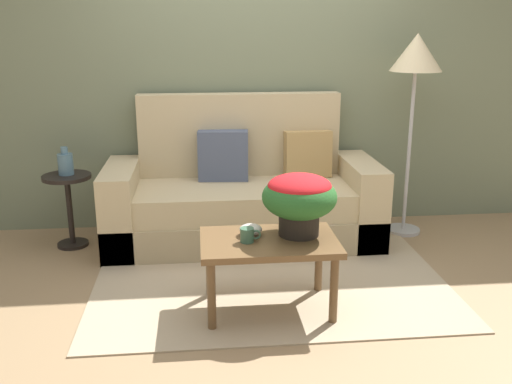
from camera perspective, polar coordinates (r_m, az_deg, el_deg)
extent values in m
plane|color=#997A56|center=(4.06, 1.20, -8.28)|extent=(14.00, 14.00, 0.00)
cube|color=slate|center=(4.88, -0.45, 11.80)|extent=(6.40, 0.12, 2.60)
cube|color=tan|center=(4.01, 1.29, -8.49)|extent=(2.39, 1.79, 0.01)
cube|color=tan|center=(4.61, -1.28, -3.43)|extent=(2.16, 0.85, 0.26)
cube|color=tan|center=(4.51, -1.28, -0.68)|extent=(1.67, 0.77, 0.21)
cube|color=tan|center=(4.78, -1.67, 4.41)|extent=(1.67, 0.15, 0.92)
cube|color=tan|center=(4.57, -13.35, -1.49)|extent=(0.25, 0.85, 0.65)
cube|color=tan|center=(4.71, 10.39, -0.76)|extent=(0.25, 0.85, 0.65)
cube|color=tan|center=(4.73, 5.23, 3.81)|extent=(0.39, 0.18, 0.39)
cube|color=#4C5670|center=(4.62, -3.32, 3.69)|extent=(0.42, 0.22, 0.41)
cylinder|color=brown|center=(3.29, -4.50, -10.41)|extent=(0.05, 0.05, 0.42)
cylinder|color=brown|center=(3.38, 7.84, -9.79)|extent=(0.05, 0.05, 0.42)
cylinder|color=brown|center=(3.67, -4.68, -7.44)|extent=(0.05, 0.05, 0.42)
cylinder|color=brown|center=(3.75, 6.33, -6.96)|extent=(0.05, 0.05, 0.42)
cube|color=brown|center=(3.41, 1.32, -5.09)|extent=(0.82, 0.53, 0.04)
cylinder|color=black|center=(4.79, -17.93, -5.00)|extent=(0.24, 0.24, 0.03)
cylinder|color=black|center=(4.70, -18.23, -1.84)|extent=(0.04, 0.04, 0.53)
cylinder|color=black|center=(4.62, -18.54, 1.46)|extent=(0.37, 0.37, 0.03)
cylinder|color=#B2B2B7|center=(5.01, 14.57, -3.71)|extent=(0.28, 0.28, 0.03)
cylinder|color=#B2B2B7|center=(4.83, 15.14, 3.82)|extent=(0.03, 0.03, 1.32)
cone|color=beige|center=(4.73, 15.88, 13.38)|extent=(0.41, 0.41, 0.29)
cylinder|color=black|center=(3.46, 4.33, -3.08)|extent=(0.25, 0.25, 0.16)
ellipsoid|color=#286028|center=(3.41, 4.39, -0.50)|extent=(0.45, 0.45, 0.26)
ellipsoid|color=red|center=(3.39, 4.42, 0.57)|extent=(0.39, 0.39, 0.14)
cylinder|color=#3D664C|center=(3.35, -0.91, -4.35)|extent=(0.08, 0.08, 0.09)
torus|color=#3D664C|center=(3.35, -0.01, -4.32)|extent=(0.06, 0.01, 0.06)
cylinder|color=silver|center=(3.46, -0.53, -4.22)|extent=(0.05, 0.05, 0.02)
ellipsoid|color=silver|center=(3.45, -0.53, -3.78)|extent=(0.14, 0.14, 0.06)
cylinder|color=slate|center=(4.61, -18.62, 2.67)|extent=(0.12, 0.12, 0.16)
cylinder|color=slate|center=(4.59, -18.75, 3.99)|extent=(0.05, 0.05, 0.05)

